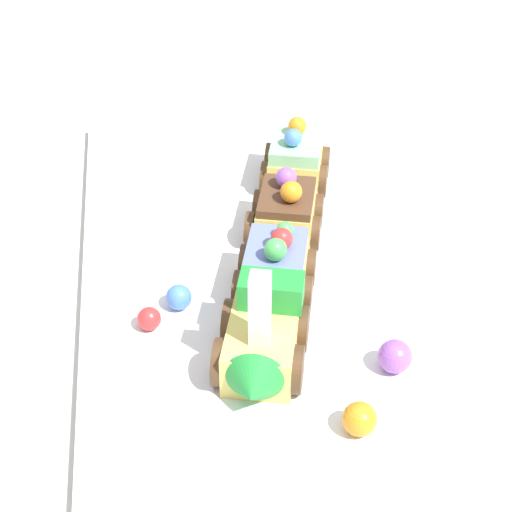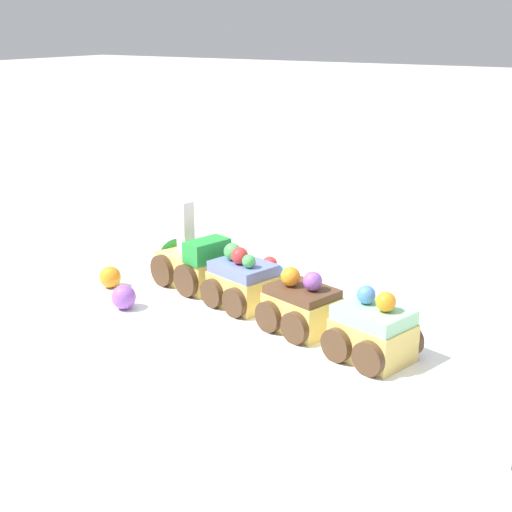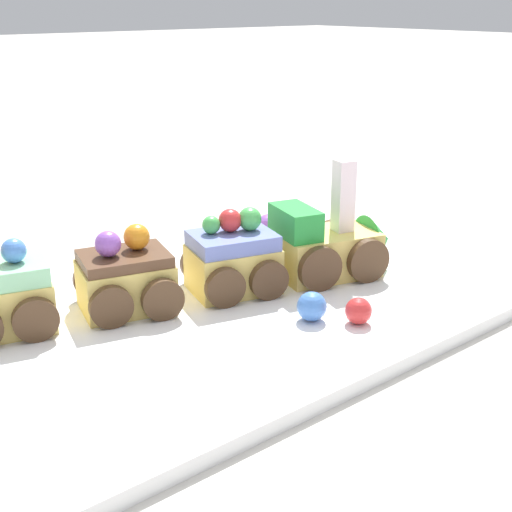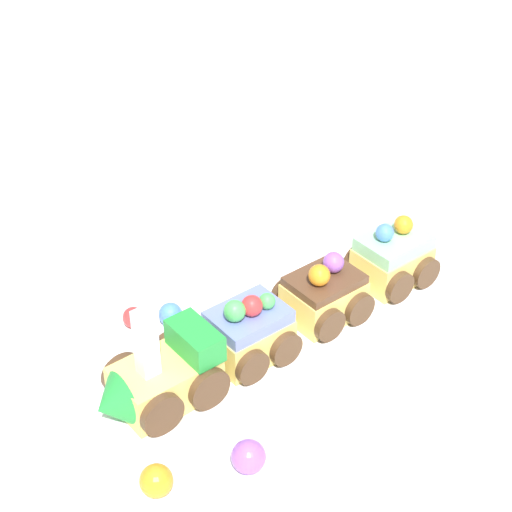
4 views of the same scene
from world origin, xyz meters
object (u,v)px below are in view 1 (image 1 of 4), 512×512
at_px(cake_car_blueberry, 276,269).
at_px(cake_train_locomotive, 261,344).
at_px(gumball_red, 149,319).
at_px(gumball_blue, 179,297).
at_px(gumball_orange, 360,419).
at_px(gumball_purple, 395,356).
at_px(cake_car_mint, 296,161).
at_px(cake_car_chocolate, 287,212).

bearing_deg(cake_car_blueberry, cake_train_locomotive, -0.18).
xyz_separation_m(cake_train_locomotive, cake_car_blueberry, (-0.10, 0.03, 0.00)).
height_order(gumball_red, gumball_blue, gumball_blue).
bearing_deg(gumball_orange, cake_car_blueberry, -167.48).
bearing_deg(cake_car_blueberry, gumball_purple, 52.02).
bearing_deg(cake_car_blueberry, cake_car_mint, -179.88).
height_order(gumball_red, gumball_purple, gumball_purple).
height_order(cake_train_locomotive, cake_car_chocolate, cake_train_locomotive).
relative_size(cake_train_locomotive, gumball_purple, 4.33).
xyz_separation_m(cake_train_locomotive, gumball_orange, (0.08, 0.06, -0.01)).
bearing_deg(gumball_purple, cake_train_locomotive, -97.99).
xyz_separation_m(cake_car_chocolate, gumball_blue, (0.10, -0.11, -0.01)).
xyz_separation_m(cake_car_blueberry, cake_car_chocolate, (-0.09, 0.02, -0.00)).
xyz_separation_m(cake_train_locomotive, cake_car_mint, (-0.28, 0.08, 0.00)).
relative_size(cake_car_blueberry, cake_car_mint, 1.00).
height_order(cake_car_chocolate, gumball_orange, cake_car_chocolate).
bearing_deg(gumball_blue, gumball_purple, 59.27).
bearing_deg(gumball_red, cake_car_chocolate, 131.34).
bearing_deg(cake_car_chocolate, cake_train_locomotive, -0.04).
bearing_deg(cake_train_locomotive, cake_car_blueberry, 179.82).
bearing_deg(cake_car_chocolate, gumball_red, -33.29).
xyz_separation_m(cake_car_chocolate, gumball_orange, (0.26, 0.01, -0.01)).
distance_m(cake_car_chocolate, gumball_purple, 0.21).
distance_m(cake_train_locomotive, cake_car_mint, 0.29).
height_order(cake_car_blueberry, gumball_red, cake_car_blueberry).
relative_size(cake_car_mint, gumball_blue, 3.79).
distance_m(gumball_orange, gumball_purple, 0.08).
relative_size(cake_train_locomotive, cake_car_chocolate, 1.38).
xyz_separation_m(gumball_orange, gumball_purple, (-0.06, 0.04, 0.00)).
height_order(cake_car_blueberry, gumball_purple, cake_car_blueberry).
bearing_deg(gumball_red, cake_car_mint, 142.48).
bearing_deg(cake_car_chocolate, gumball_orange, 18.28).
bearing_deg(gumball_purple, gumball_blue, -120.73).
relative_size(cake_car_chocolate, gumball_purple, 3.13).
distance_m(gumball_orange, gumball_blue, 0.21).
bearing_deg(gumball_orange, gumball_blue, -142.14).
xyz_separation_m(cake_car_chocolate, gumball_purple, (0.20, 0.06, -0.01)).
height_order(cake_train_locomotive, cake_car_mint, cake_train_locomotive).
height_order(cake_train_locomotive, cake_car_blueberry, cake_train_locomotive).
bearing_deg(gumball_blue, gumball_orange, 37.86).
distance_m(cake_train_locomotive, gumball_purple, 0.11).
distance_m(cake_car_chocolate, gumball_blue, 0.15).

